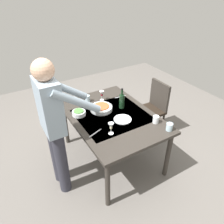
{
  "coord_description": "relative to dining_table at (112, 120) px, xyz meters",
  "views": [
    {
      "loc": [
        -2.03,
        1.21,
        2.32
      ],
      "look_at": [
        0.0,
        0.0,
        0.8
      ],
      "focal_mm": 34.23,
      "sensor_mm": 36.0,
      "label": 1
    }
  ],
  "objects": [
    {
      "name": "person_server",
      "position": [
        -0.09,
        0.78,
        0.28
      ],
      "size": [
        0.42,
        0.61,
        1.69
      ],
      "color": "#2D2D38",
      "rests_on": "ground_plane"
    },
    {
      "name": "ground_plane",
      "position": [
        0.0,
        0.0,
        -0.68
      ],
      "size": [
        6.0,
        6.0,
        0.0
      ],
      "primitive_type": "plane",
      "color": "#66605B"
    },
    {
      "name": "dinner_plate_near",
      "position": [
        -0.16,
        -0.06,
        0.08
      ],
      "size": [
        0.23,
        0.23,
        0.01
      ],
      "primitive_type": "cylinder",
      "color": "silver",
      "rests_on": "dining_table"
    },
    {
      "name": "water_cup_near_left",
      "position": [
        -0.43,
        -0.38,
        0.12
      ],
      "size": [
        0.08,
        0.08,
        0.1
      ],
      "primitive_type": "cylinder",
      "color": "silver",
      "rests_on": "dining_table"
    },
    {
      "name": "serving_bowl_pasta",
      "position": [
        0.19,
        0.06,
        0.1
      ],
      "size": [
        0.3,
        0.3,
        0.07
      ],
      "color": "silver",
      "rests_on": "dining_table"
    },
    {
      "name": "water_cup_near_right",
      "position": [
        0.5,
        0.12,
        0.12
      ],
      "size": [
        0.07,
        0.07,
        0.1
      ],
      "primitive_type": "cylinder",
      "color": "silver",
      "rests_on": "dining_table"
    },
    {
      "name": "chair_near",
      "position": [
        0.18,
        -0.9,
        -0.15
      ],
      "size": [
        0.4,
        0.4,
        0.91
      ],
      "color": "black",
      "rests_on": "ground_plane"
    },
    {
      "name": "wine_bottle",
      "position": [
        0.1,
        -0.21,
        0.18
      ],
      "size": [
        0.07,
        0.07,
        0.3
      ],
      "color": "black",
      "rests_on": "dining_table"
    },
    {
      "name": "table_knife",
      "position": [
        -0.23,
        0.37,
        0.07
      ],
      "size": [
        0.08,
        0.19,
        0.0
      ],
      "primitive_type": "cube",
      "rotation": [
        0.0,
        0.0,
        0.34
      ],
      "color": "silver",
      "rests_on": "dining_table"
    },
    {
      "name": "wine_glass_right",
      "position": [
        0.42,
        -0.08,
        0.18
      ],
      "size": [
        0.07,
        0.07,
        0.15
      ],
      "color": "white",
      "rests_on": "dining_table"
    },
    {
      "name": "side_bowl_salad",
      "position": [
        0.23,
        0.37,
        0.1
      ],
      "size": [
        0.18,
        0.18,
        0.07
      ],
      "color": "silver",
      "rests_on": "dining_table"
    },
    {
      "name": "water_cup_far_left",
      "position": [
        -0.63,
        -0.42,
        0.12
      ],
      "size": [
        0.08,
        0.08,
        0.09
      ],
      "primitive_type": "cylinder",
      "color": "silver",
      "rests_on": "dining_table"
    },
    {
      "name": "dining_table",
      "position": [
        0.0,
        0.0,
        0.0
      ],
      "size": [
        1.46,
        1.04,
        0.75
      ],
      "color": "#332D28",
      "rests_on": "ground_plane"
    },
    {
      "name": "table_fork",
      "position": [
        0.37,
        -0.37,
        0.07
      ],
      "size": [
        0.03,
        0.18,
        0.0
      ],
      "primitive_type": "cube",
      "rotation": [
        0.0,
        0.0,
        -0.08
      ],
      "color": "silver",
      "rests_on": "dining_table"
    },
    {
      "name": "wine_glass_left",
      "position": [
        -0.33,
        0.21,
        0.18
      ],
      "size": [
        0.07,
        0.07,
        0.15
      ],
      "color": "white",
      "rests_on": "dining_table"
    }
  ]
}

